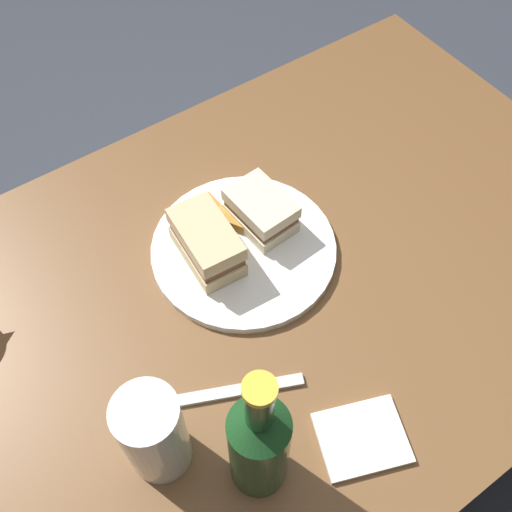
% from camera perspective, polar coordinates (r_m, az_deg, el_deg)
% --- Properties ---
extents(ground_plane, '(6.00, 6.00, 0.00)m').
position_cam_1_polar(ground_plane, '(1.59, 0.75, -16.73)').
color(ground_plane, '#333842').
extents(dining_table, '(1.21, 0.78, 0.75)m').
position_cam_1_polar(dining_table, '(1.24, 0.94, -11.60)').
color(dining_table, brown).
rests_on(dining_table, ground).
extents(plate, '(0.28, 0.28, 0.01)m').
position_cam_1_polar(plate, '(0.93, -1.23, 0.63)').
color(plate, white).
rests_on(plate, dining_table).
extents(sandwich_half_left, '(0.08, 0.11, 0.06)m').
position_cam_1_polar(sandwich_half_left, '(0.93, 0.47, 4.31)').
color(sandwich_half_left, beige).
rests_on(sandwich_half_left, plate).
extents(sandwich_half_right, '(0.08, 0.13, 0.07)m').
position_cam_1_polar(sandwich_half_right, '(0.89, -4.68, 1.27)').
color(sandwich_half_right, '#CCB284').
rests_on(sandwich_half_right, plate).
extents(potato_wedge_front, '(0.04, 0.05, 0.02)m').
position_cam_1_polar(potato_wedge_front, '(0.94, -1.63, 3.04)').
color(potato_wedge_front, '#B77F33').
rests_on(potato_wedge_front, plate).
extents(potato_wedge_middle, '(0.04, 0.02, 0.02)m').
position_cam_1_polar(potato_wedge_middle, '(0.95, -2.72, 4.24)').
color(potato_wedge_middle, gold).
rests_on(potato_wedge_middle, plate).
extents(potato_wedge_back, '(0.05, 0.05, 0.02)m').
position_cam_1_polar(potato_wedge_back, '(0.94, -4.34, 3.23)').
color(potato_wedge_back, gold).
rests_on(potato_wedge_back, plate).
extents(potato_wedge_left_edge, '(0.04, 0.04, 0.02)m').
position_cam_1_polar(potato_wedge_left_edge, '(0.95, -1.45, 3.75)').
color(potato_wedge_left_edge, gold).
rests_on(potato_wedge_left_edge, plate).
extents(potato_wedge_right_edge, '(0.02, 0.05, 0.01)m').
position_cam_1_polar(potato_wedge_right_edge, '(0.96, -3.89, 4.81)').
color(potato_wedge_right_edge, '#AD702D').
rests_on(potato_wedge_right_edge, plate).
extents(pint_glass, '(0.08, 0.08, 0.15)m').
position_cam_1_polar(pint_glass, '(0.74, -9.57, -16.42)').
color(pint_glass, white).
rests_on(pint_glass, dining_table).
extents(cider_bottle, '(0.07, 0.07, 0.27)m').
position_cam_1_polar(cider_bottle, '(0.69, 0.28, -17.34)').
color(cider_bottle, '#19421E').
rests_on(cider_bottle, dining_table).
extents(napkin, '(0.13, 0.12, 0.01)m').
position_cam_1_polar(napkin, '(0.81, 9.98, -16.57)').
color(napkin, silver).
rests_on(napkin, dining_table).
extents(fork, '(0.17, 0.09, 0.01)m').
position_cam_1_polar(fork, '(0.82, -1.78, -12.61)').
color(fork, silver).
rests_on(fork, dining_table).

